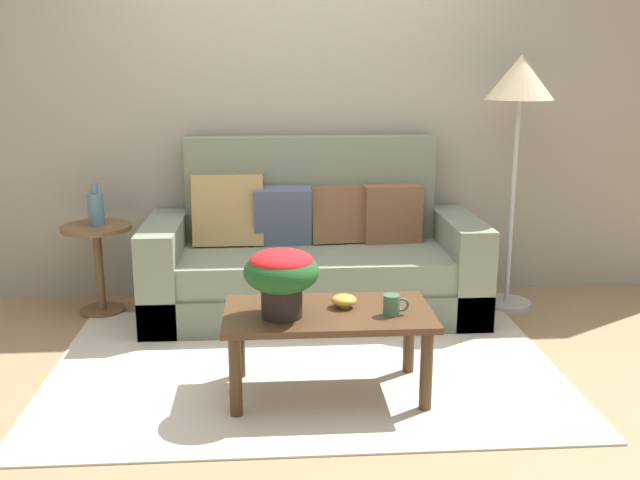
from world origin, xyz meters
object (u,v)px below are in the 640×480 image
object	(u,v)px
coffee_mug	(392,305)
snack_bowl	(344,300)
couch	(312,261)
side_table	(98,253)
potted_plant	(281,274)
coffee_table	(328,324)
table_vase	(96,208)
floor_lamp	(520,94)

from	to	relation	value
coffee_mug	snack_bowl	xyz separation A→B (m)	(-0.21, 0.12, -0.01)
couch	side_table	xyz separation A→B (m)	(-1.37, 0.06, 0.06)
snack_bowl	couch	bearing A→B (deg)	94.10
couch	potted_plant	distance (m)	1.34
coffee_table	table_vase	xyz separation A→B (m)	(-1.37, 1.29, 0.33)
floor_lamp	potted_plant	size ratio (longest dim) A/B	4.66
side_table	floor_lamp	distance (m)	2.85
potted_plant	coffee_mug	size ratio (longest dim) A/B	2.84
couch	coffee_mug	world-z (taller)	couch
floor_lamp	potted_plant	world-z (taller)	floor_lamp
floor_lamp	coffee_mug	world-z (taller)	floor_lamp
side_table	snack_bowl	xyz separation A→B (m)	(1.45, -1.23, 0.06)
side_table	table_vase	size ratio (longest dim) A/B	2.17
couch	potted_plant	world-z (taller)	couch
coffee_table	couch	bearing A→B (deg)	90.14
couch	coffee_table	xyz separation A→B (m)	(0.00, -1.22, 0.02)
coffee_mug	snack_bowl	size ratio (longest dim) A/B	1.00
floor_lamp	coffee_mug	bearing A→B (deg)	-127.51
coffee_table	coffee_mug	xyz separation A→B (m)	(0.30, -0.08, 0.12)
couch	snack_bowl	size ratio (longest dim) A/B	16.99
side_table	coffee_mug	bearing A→B (deg)	-39.13
side_table	floor_lamp	xyz separation A→B (m)	(2.67, -0.05, 0.99)
side_table	coffee_mug	size ratio (longest dim) A/B	4.72
side_table	couch	bearing A→B (deg)	-2.62
potted_plant	table_vase	bearing A→B (deg)	130.24
floor_lamp	potted_plant	xyz separation A→B (m)	(-1.52, -1.29, -0.75)
side_table	floor_lamp	bearing A→B (deg)	-1.16
coffee_table	coffee_mug	distance (m)	0.33
couch	potted_plant	size ratio (longest dim) A/B	6.00
side_table	potted_plant	distance (m)	1.79
potted_plant	coffee_mug	xyz separation A→B (m)	(0.52, -0.01, -0.16)
side_table	coffee_mug	xyz separation A→B (m)	(1.67, -1.36, 0.08)
snack_bowl	floor_lamp	bearing A→B (deg)	44.14
potted_plant	coffee_mug	world-z (taller)	potted_plant
potted_plant	floor_lamp	bearing A→B (deg)	40.38
coffee_table	floor_lamp	size ratio (longest dim) A/B	0.61
snack_bowl	coffee_mug	bearing A→B (deg)	-30.00
couch	potted_plant	xyz separation A→B (m)	(-0.22, -1.28, 0.30)
floor_lamp	coffee_mug	xyz separation A→B (m)	(-1.00, -1.30, -0.91)
potted_plant	couch	bearing A→B (deg)	80.31
coffee_table	potted_plant	bearing A→B (deg)	-163.41
couch	coffee_table	bearing A→B (deg)	-89.86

